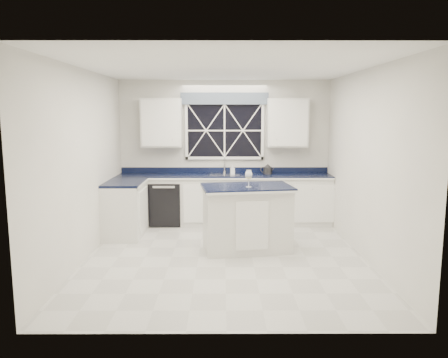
{
  "coord_description": "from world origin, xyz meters",
  "views": [
    {
      "loc": [
        -0.04,
        -6.14,
        2.08
      ],
      "look_at": [
        -0.02,
        0.4,
        1.09
      ],
      "focal_mm": 35.0,
      "sensor_mm": 36.0,
      "label": 1
    }
  ],
  "objects_px": {
    "kettle": "(268,169)",
    "soap_bottle": "(232,169)",
    "wine_glass": "(249,175)",
    "island": "(247,218)",
    "faucet": "(225,165)",
    "dishwasher": "(166,202)"
  },
  "relations": [
    {
      "from": "soap_bottle",
      "to": "kettle",
      "type": "bearing_deg",
      "value": -3.31
    },
    {
      "from": "dishwasher",
      "to": "island",
      "type": "xyz_separation_m",
      "value": [
        1.43,
        -1.6,
        0.09
      ]
    },
    {
      "from": "dishwasher",
      "to": "island",
      "type": "relative_size",
      "value": 0.57
    },
    {
      "from": "island",
      "to": "soap_bottle",
      "type": "xyz_separation_m",
      "value": [
        -0.18,
        1.72,
        0.52
      ]
    },
    {
      "from": "faucet",
      "to": "island",
      "type": "xyz_separation_m",
      "value": [
        0.33,
        -1.79,
        -0.6
      ]
    },
    {
      "from": "faucet",
      "to": "island",
      "type": "height_order",
      "value": "faucet"
    },
    {
      "from": "dishwasher",
      "to": "faucet",
      "type": "xyz_separation_m",
      "value": [
        1.1,
        0.19,
        0.69
      ]
    },
    {
      "from": "dishwasher",
      "to": "soap_bottle",
      "type": "height_order",
      "value": "soap_bottle"
    },
    {
      "from": "wine_glass",
      "to": "soap_bottle",
      "type": "xyz_separation_m",
      "value": [
        -0.2,
        1.84,
        -0.15
      ]
    },
    {
      "from": "dishwasher",
      "to": "kettle",
      "type": "relative_size",
      "value": 3.14
    },
    {
      "from": "dishwasher",
      "to": "wine_glass",
      "type": "relative_size",
      "value": 3.21
    },
    {
      "from": "soap_bottle",
      "to": "dishwasher",
      "type": "bearing_deg",
      "value": -174.47
    },
    {
      "from": "island",
      "to": "kettle",
      "type": "xyz_separation_m",
      "value": [
        0.48,
        1.68,
        0.53
      ]
    },
    {
      "from": "kettle",
      "to": "soap_bottle",
      "type": "distance_m",
      "value": 0.66
    },
    {
      "from": "faucet",
      "to": "wine_glass",
      "type": "relative_size",
      "value": 1.18
    },
    {
      "from": "dishwasher",
      "to": "kettle",
      "type": "distance_m",
      "value": 2.01
    },
    {
      "from": "island",
      "to": "kettle",
      "type": "bearing_deg",
      "value": 65.47
    },
    {
      "from": "dishwasher",
      "to": "island",
      "type": "bearing_deg",
      "value": -48.22
    },
    {
      "from": "wine_glass",
      "to": "dishwasher",
      "type": "bearing_deg",
      "value": 130.09
    },
    {
      "from": "dishwasher",
      "to": "wine_glass",
      "type": "bearing_deg",
      "value": -49.91
    },
    {
      "from": "island",
      "to": "faucet",
      "type": "bearing_deg",
      "value": 91.89
    },
    {
      "from": "wine_glass",
      "to": "soap_bottle",
      "type": "relative_size",
      "value": 1.54
    }
  ]
}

